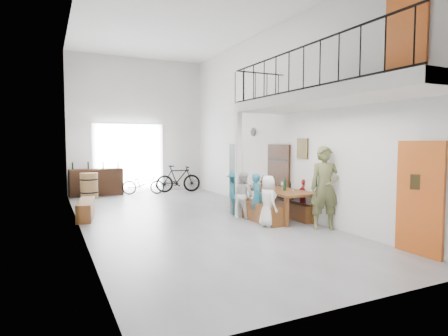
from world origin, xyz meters
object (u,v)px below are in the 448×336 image
host_standing (325,188)px  bicycle_near (143,184)px  tasting_table (276,192)px  oak_barrel (89,186)px  serving_counter (96,182)px  bench_inner (254,210)px  side_bench (86,209)px

host_standing → bicycle_near: (-2.52, 7.75, -0.56)m
tasting_table → oak_barrel: 7.25m
tasting_table → host_standing: size_ratio=1.26×
serving_counter → host_standing: host_standing is taller
tasting_table → host_standing: 1.69m
bench_inner → host_standing: 2.06m
serving_counter → host_standing: bearing=-65.5°
bench_inner → tasting_table: bearing=-4.8°
bicycle_near → host_standing: bearing=-147.1°
oak_barrel → side_bench: bearing=-96.9°
bicycle_near → side_bench: bearing=162.5°
side_bench → tasting_table: bearing=-24.9°
bench_inner → serving_counter: bearing=114.6°
tasting_table → host_standing: host_standing is taller
bench_inner → oak_barrel: bearing=119.7°
side_bench → serving_counter: size_ratio=0.86×
oak_barrel → serving_counter: serving_counter is taller
serving_counter → bicycle_near: size_ratio=1.20×
tasting_table → bench_inner: (-0.65, 0.03, -0.46)m
bench_inner → side_bench: size_ratio=1.27×
bench_inner → oak_barrel: size_ratio=2.27×
tasting_table → serving_counter: size_ratio=1.26×
oak_barrel → bicycle_near: (2.05, 0.25, -0.04)m
side_bench → host_standing: 6.35m
oak_barrel → bicycle_near: size_ratio=0.58×
tasting_table → bicycle_near: 6.51m
serving_counter → bicycle_near: (1.72, -0.45, -0.09)m
oak_barrel → bench_inner: bearing=-58.3°
oak_barrel → host_standing: host_standing is taller
host_standing → bicycle_near: 8.17m
side_bench → serving_counter: (0.78, 4.38, 0.28)m
side_bench → host_standing: (5.01, -3.82, 0.75)m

